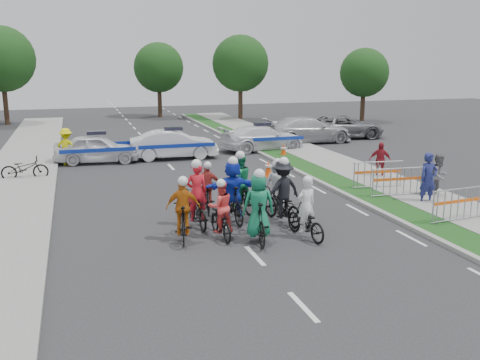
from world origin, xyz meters
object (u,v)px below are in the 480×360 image
object	(u,v)px
spectator_0	(428,179)
spectator_2	(380,161)
police_car_2	(262,138)
spectator_1	(439,176)
rider_6	(197,204)
rider_4	(282,198)
tree_4	(159,68)
barrier_1	(397,183)
cone_0	(268,169)
rider_0	(305,217)
tree_2	(364,73)
police_car_1	(174,144)
parked_bike	(25,168)
police_car_0	(97,149)
rider_7	(277,190)
rider_1	(258,214)
civilian_suv	(343,127)
civilian_sedan	(308,130)
marshal_hiviz	(66,147)
rider_9	(207,193)
rider_8	(239,189)
barrier_2	(378,176)
tree_3	(1,59)
rider_2	(220,216)
rider_3	(183,216)
cone_1	(284,150)
rider_5	(232,195)
barrier_0	(458,206)
tree_1	(240,64)

from	to	relation	value
spectator_0	spectator_2	size ratio (longest dim) A/B	1.17
police_car_2	spectator_1	distance (m)	11.94
rider_6	rider_4	bearing A→B (deg)	167.70
tree_4	spectator_0	bearing A→B (deg)	-82.27
barrier_1	cone_0	distance (m)	5.76
rider_0	tree_2	bearing A→B (deg)	-132.67
police_car_1	parked_bike	distance (m)	7.40
police_car_0	police_car_2	size ratio (longest dim) A/B	0.86
rider_7	rider_1	bearing A→B (deg)	71.53
police_car_2	barrier_1	distance (m)	11.31
police_car_2	barrier_1	world-z (taller)	police_car_2
rider_4	civilian_suv	world-z (taller)	rider_4
rider_1	cone_0	size ratio (longest dim) A/B	2.93
civilian_sedan	marshal_hiviz	distance (m)	14.01
rider_9	civilian_sedan	world-z (taller)	rider_9
rider_8	barrier_2	size ratio (longest dim) A/B	1.04
spectator_0	rider_6	bearing A→B (deg)	-179.13
rider_6	tree_3	distance (m)	30.49
spectator_1	tree_2	size ratio (longest dim) A/B	0.28
rider_2	rider_3	distance (m)	1.04
marshal_hiviz	barrier_1	distance (m)	15.05
barrier_1	tree_3	world-z (taller)	tree_3
rider_9	barrier_2	bearing A→B (deg)	-161.43
police_car_1	barrier_1	bearing A→B (deg)	-145.20
rider_8	marshal_hiviz	world-z (taller)	rider_8
spectator_1	cone_1	bearing A→B (deg)	86.42
rider_5	spectator_0	size ratio (longest dim) A/B	1.14
rider_2	barrier_0	bearing A→B (deg)	169.70
spectator_2	rider_1	bearing A→B (deg)	-110.58
rider_3	marshal_hiviz	xyz separation A→B (m)	(-3.08, 12.19, 0.17)
marshal_hiviz	tree_4	xyz separation A→B (m)	(7.57, 20.11, 3.31)
tree_2	spectator_0	bearing A→B (deg)	-115.01
rider_0	tree_3	size ratio (longest dim) A/B	0.25
rider_7	tree_2	xyz separation A→B (m)	(15.94, 22.18, 3.15)
civilian_sedan	tree_4	world-z (taller)	tree_4
rider_4	rider_8	bearing A→B (deg)	-73.64
rider_6	tree_3	world-z (taller)	tree_3
tree_4	rider_4	bearing A→B (deg)	-92.34
spectator_2	tree_2	world-z (taller)	tree_2
parked_bike	tree_1	size ratio (longest dim) A/B	0.27
tree_4	spectator_2	bearing A→B (deg)	-79.77
rider_7	barrier_2	distance (m)	4.85
rider_3	civilian_sedan	bearing A→B (deg)	-114.05
rider_3	rider_9	world-z (taller)	rider_3
rider_2	police_car_2	world-z (taller)	rider_2
rider_0	cone_0	size ratio (longest dim) A/B	2.62
cone_1	police_car_2	bearing A→B (deg)	99.08
rider_8	police_car_1	size ratio (longest dim) A/B	0.48
rider_1	police_car_0	distance (m)	13.61
rider_7	parked_bike	size ratio (longest dim) A/B	0.95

